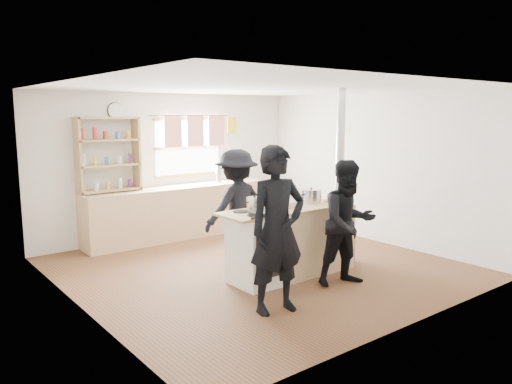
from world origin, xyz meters
TOP-DOWN VIEW (x-y plane):
  - ground at (0.00, 0.00)m, footprint 5.00×5.00m
  - back_counter at (0.00, 2.22)m, footprint 3.40×0.55m
  - shelving_unit at (-1.20, 2.34)m, footprint 1.00×0.28m
  - thermos at (0.82, 2.22)m, footprint 0.10×0.10m
  - cooking_island at (0.14, -0.55)m, footprint 1.97×0.64m
  - skillet_greens at (-0.52, -0.73)m, footprint 0.47×0.47m
  - roast_tray at (0.07, -0.49)m, footprint 0.40×0.31m
  - stockpot_stove at (-0.35, -0.36)m, footprint 0.22×0.22m
  - stockpot_counter at (0.55, -0.47)m, footprint 0.29×0.29m
  - bread_board at (0.89, -0.61)m, footprint 0.30×0.23m
  - flue_heater at (1.03, -0.55)m, footprint 0.35×0.35m
  - person_near_left at (-0.82, -1.37)m, footprint 0.72×0.53m
  - person_near_right at (0.44, -1.26)m, footprint 0.89×0.76m
  - person_far at (-0.09, 0.40)m, footprint 1.12×0.71m

SIDE VIEW (x-z plane):
  - ground at x=0.00m, z-range -0.01..0.00m
  - back_counter at x=0.00m, z-range 0.00..0.90m
  - cooking_island at x=0.14m, z-range 0.00..0.93m
  - flue_heater at x=1.03m, z-range -0.59..1.91m
  - person_near_right at x=0.44m, z-range 0.00..1.59m
  - person_far at x=-0.09m, z-range 0.00..1.65m
  - person_near_left at x=-0.82m, z-range 0.00..1.82m
  - skillet_greens at x=-0.52m, z-range 0.93..0.98m
  - roast_tray at x=0.07m, z-range 0.93..1.01m
  - bread_board at x=0.89m, z-range 0.92..1.04m
  - stockpot_stove at x=-0.35m, z-range 0.92..1.10m
  - stockpot_counter at x=0.55m, z-range 0.92..1.14m
  - thermos at x=0.82m, z-range 0.90..1.21m
  - shelving_unit at x=-1.20m, z-range 0.91..2.11m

